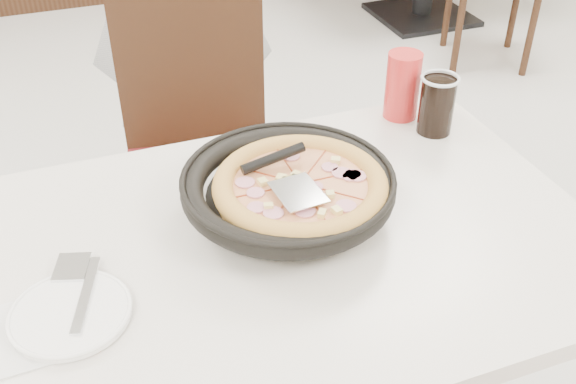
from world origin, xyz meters
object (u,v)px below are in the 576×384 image
object	(u,v)px
cola_glass	(437,106)
side_plate	(70,314)
chair_far	(202,173)
pizza_pan	(288,195)
red_cup	(402,86)
pizza	(300,193)
main_table	(279,372)

from	to	relation	value
cola_glass	side_plate	bearing A→B (deg)	-159.73
chair_far	pizza_pan	bearing A→B (deg)	103.69
pizza_pan	red_cup	world-z (taller)	red_cup
pizza	red_cup	xyz separation A→B (m)	(0.37, 0.29, 0.02)
red_cup	pizza	bearing A→B (deg)	-141.87
main_table	cola_glass	size ratio (longest dim) A/B	9.23
chair_far	cola_glass	world-z (taller)	chair_far
side_plate	pizza_pan	bearing A→B (deg)	18.08
pizza_pan	cola_glass	xyz separation A→B (m)	(0.43, 0.18, 0.02)
chair_far	pizza	distance (m)	0.71
side_plate	red_cup	distance (m)	0.91
pizza	red_cup	distance (m)	0.47
chair_far	pizza	bearing A→B (deg)	104.99
chair_far	main_table	bearing A→B (deg)	99.39
cola_glass	red_cup	xyz separation A→B (m)	(-0.04, 0.09, 0.02)
main_table	pizza	bearing A→B (deg)	36.05
main_table	red_cup	world-z (taller)	red_cup
cola_glass	red_cup	world-z (taller)	red_cup
pizza_pan	cola_glass	world-z (taller)	cola_glass
chair_far	side_plate	xyz separation A→B (m)	(-0.39, -0.74, 0.28)
pizza	side_plate	distance (m)	0.46
pizza_pan	side_plate	size ratio (longest dim) A/B	1.62
pizza_pan	main_table	bearing A→B (deg)	-123.78
side_plate	red_cup	xyz separation A→B (m)	(0.81, 0.41, 0.07)
pizza_pan	pizza	distance (m)	0.03
pizza	cola_glass	xyz separation A→B (m)	(0.41, 0.20, 0.00)
pizza	red_cup	bearing A→B (deg)	38.13
main_table	pizza	xyz separation A→B (m)	(0.06, 0.04, 0.44)
main_table	side_plate	bearing A→B (deg)	-169.45
chair_far	side_plate	bearing A→B (deg)	72.28
red_cup	chair_far	bearing A→B (deg)	142.38
red_cup	cola_glass	bearing A→B (deg)	-67.34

